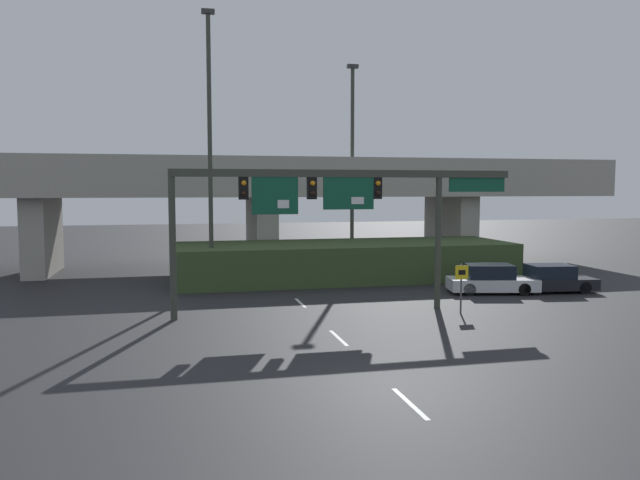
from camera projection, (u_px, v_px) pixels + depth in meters
name	position (u px, v px, depth m)	size (l,w,h in m)	color
ground_plane	(393.00, 388.00, 17.11)	(160.00, 160.00, 0.00)	#262628
lane_markings	(300.00, 303.00, 29.67)	(0.14, 30.85, 0.01)	silver
signal_gantry	(334.00, 198.00, 26.96)	(15.20, 0.44, 6.25)	#383D33
speed_limit_sign	(461.00, 281.00, 27.05)	(0.60, 0.11, 2.17)	#4C4C4C
highway_light_pole_near	(352.00, 164.00, 40.21)	(0.70, 0.36, 13.31)	#383D33
highway_light_pole_far	(210.00, 143.00, 33.88)	(0.70, 0.36, 14.99)	#383D33
overpass_bridge	(261.00, 192.00, 42.41)	(49.34, 8.00, 7.43)	#A39E93
grass_embankment	(346.00, 261.00, 37.42)	(19.84, 6.46, 2.17)	#384C28
parked_sedan_near_right	(491.00, 280.00, 32.45)	(4.81, 2.81, 1.50)	silver
parked_sedan_mid_right	(552.00, 279.00, 32.81)	(4.49, 2.40, 1.44)	black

